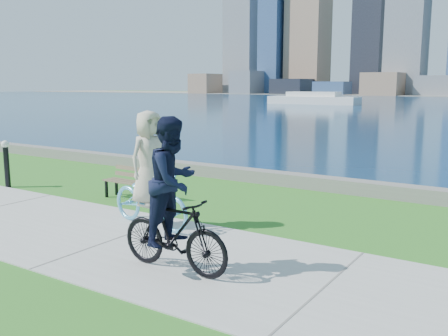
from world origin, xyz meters
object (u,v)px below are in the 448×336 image
(park_bench, at_px, (132,180))
(cyclist_woman, at_px, (150,184))
(bollard_lamp, at_px, (6,161))
(cyclist_man, at_px, (173,208))

(park_bench, relative_size, cyclist_woman, 0.66)
(bollard_lamp, distance_m, cyclist_woman, 5.90)
(park_bench, bearing_deg, bollard_lamp, -165.81)
(cyclist_woman, bearing_deg, cyclist_man, -122.09)
(park_bench, bearing_deg, cyclist_woman, -36.54)
(park_bench, relative_size, cyclist_man, 0.64)
(bollard_lamp, relative_size, cyclist_man, 0.56)
(park_bench, xyz_separation_m, cyclist_man, (3.92, -3.24, 0.52))
(bollard_lamp, distance_m, cyclist_man, 8.11)
(cyclist_man, bearing_deg, park_bench, 50.22)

